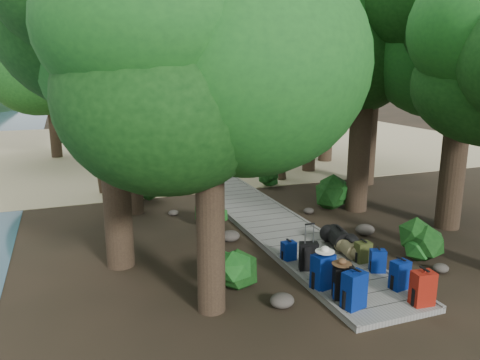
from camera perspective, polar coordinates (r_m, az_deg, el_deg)
name	(u,v)px	position (r m, az deg, el deg)	size (l,w,h in m)	color
ground	(284,234)	(13.24, 5.33, -6.61)	(120.00, 120.00, 0.00)	#2F2217
sand_beach	(166,146)	(28.07, -9.05, 4.07)	(40.00, 22.00, 0.02)	tan
boardwalk	(269,222)	(14.07, 3.56, -5.08)	(2.00, 12.00, 0.12)	gray
backpack_left_a	(354,288)	(9.25, 13.74, -12.68)	(0.42, 0.30, 0.80)	navy
backpack_left_b	(344,281)	(9.57, 12.52, -11.92)	(0.40, 0.28, 0.73)	black
backpack_left_c	(323,270)	(9.89, 10.06, -10.70)	(0.43, 0.31, 0.81)	navy
backpack_left_d	(289,250)	(11.19, 5.95, -8.46)	(0.32, 0.23, 0.49)	navy
backpack_right_a	(423,286)	(9.77, 21.40, -11.99)	(0.41, 0.29, 0.74)	#991407
backpack_right_b	(400,273)	(10.27, 18.92, -10.72)	(0.37, 0.26, 0.66)	navy
backpack_right_c	(378,260)	(10.94, 16.44, -9.30)	(0.33, 0.23, 0.57)	navy
backpack_right_d	(363,251)	(11.38, 14.78, -8.36)	(0.35, 0.25, 0.53)	#3B3F17
duffel_right_khaki	(349,249)	(11.67, 13.14, -8.14)	(0.38, 0.56, 0.38)	olive
duffel_right_black	(339,238)	(12.14, 11.97, -6.92)	(0.49, 0.78, 0.49)	black
suitcase_on_boardwalk	(309,256)	(10.70, 8.36, -9.18)	(0.41, 0.23, 0.64)	black
lone_suitcase_on_sand	(213,165)	(20.59, -3.31, 1.82)	(0.45, 0.26, 0.71)	black
hat_brown	(342,261)	(9.37, 12.33, -9.65)	(0.39, 0.39, 0.12)	#51351E
hat_white	(325,249)	(9.68, 10.33, -8.23)	(0.39, 0.39, 0.13)	silver
kayak	(132,168)	(21.46, -13.00, 1.45)	(0.69, 3.16, 0.32)	#B6330F
sun_lounger	(253,158)	(22.38, 1.56, 2.67)	(0.61, 1.90, 0.61)	silver
tree_right_b	(465,53)	(14.33, 25.77, 13.78)	(5.52, 5.52, 9.86)	black
tree_right_c	(365,55)	(15.19, 14.99, 14.50)	(5.68, 5.68, 9.83)	black
tree_right_d	(373,50)	(18.98, 15.88, 15.04)	(5.68, 5.68, 10.41)	black
tree_right_e	(312,79)	(20.90, 8.73, 12.12)	(4.54, 4.54, 8.17)	black
tree_right_f	(329,61)	(23.39, 10.79, 14.02)	(5.41, 5.41, 9.67)	black
tree_left_a	(209,111)	(8.24, -3.84, 8.40)	(4.57, 4.57, 7.62)	black
tree_left_b	(109,65)	(10.65, -15.73, 13.29)	(5.10, 5.10, 9.18)	black
tree_left_c	(130,96)	(14.79, -13.28, 9.88)	(4.25, 4.25, 7.39)	black
tree_back_a	(146,60)	(26.19, -11.41, 14.15)	(5.71, 5.71, 9.88)	black
tree_back_b	(190,63)	(28.04, -6.16, 14.03)	(5.40, 5.40, 9.65)	black
tree_back_c	(256,73)	(28.21, 1.97, 12.94)	(4.73, 4.73, 8.51)	black
tree_back_d	(50,81)	(25.80, -22.13, 11.15)	(4.69, 4.69, 7.81)	black
palm_right_a	(284,80)	(19.31, 5.41, 12.09)	(4.79, 4.79, 8.16)	#103A12
palm_right_b	(289,72)	(24.20, 5.96, 12.97)	(4.49, 4.49, 8.67)	#103A12
palm_right_c	(224,84)	(24.27, -1.99, 11.64)	(4.71, 4.71, 7.49)	#103A12
palm_left_a	(90,98)	(17.53, -17.81, 9.54)	(4.42, 4.42, 7.03)	#103A12
rock_left_a	(282,301)	(9.43, 5.15, -14.43)	(0.49, 0.44, 0.27)	#4C473F
rock_left_b	(227,272)	(10.66, -1.62, -11.19)	(0.32, 0.29, 0.18)	#4C473F
rock_left_c	(230,236)	(12.64, -1.21, -6.84)	(0.53, 0.47, 0.29)	#4C473F
rock_left_d	(173,213)	(14.93, -8.12, -3.97)	(0.32, 0.29, 0.17)	#4C473F
rock_right_a	(441,268)	(11.76, 23.28, -9.84)	(0.37, 0.33, 0.20)	#4C473F
rock_right_b	(365,230)	(13.56, 15.00, -5.87)	(0.54, 0.49, 0.30)	#4C473F
rock_right_c	(309,211)	(15.12, 8.38, -3.73)	(0.34, 0.31, 0.19)	#4C473F
shrub_left_a	(232,269)	(9.88, -1.00, -10.83)	(1.05, 1.05, 0.94)	#164C19
shrub_left_b	(211,212)	(13.85, -3.55, -3.89)	(0.90, 0.90, 0.81)	#164C19
shrub_left_c	(143,184)	(16.63, -11.70, -0.44)	(1.36, 1.36, 1.22)	#164C19
shrub_right_a	(420,243)	(12.18, 21.10, -7.13)	(0.97, 0.97, 0.87)	#164C19
shrub_right_b	(331,190)	(15.81, 11.09, -1.25)	(1.29, 1.29, 1.16)	#164C19
shrub_right_c	(267,178)	(18.28, 3.36, 0.26)	(0.78, 0.78, 0.70)	#164C19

